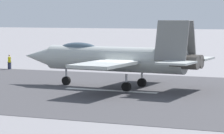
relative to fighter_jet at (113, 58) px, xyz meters
The scene contains 4 objects.
ground_plane 3.26m from the fighter_jet, 118.93° to the left, with size 400.00×400.00×0.00m, color gray.
runway_strip 3.26m from the fighter_jet, 119.36° to the left, with size 240.00×26.00×0.02m.
fighter_jet is the anchor object (origin of this frame).
crew_person 20.30m from the fighter_jet, 32.54° to the right, with size 0.49×0.57×1.68m.
Camera 1 is at (-16.88, 42.57, 6.14)m, focal length 91.73 mm.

